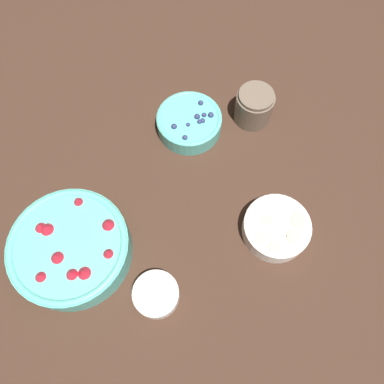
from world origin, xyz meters
TOP-DOWN VIEW (x-y plane):
  - ground_plane at (0.00, 0.00)m, footprint 4.00×4.00m
  - bowl_strawberries at (-0.28, 0.00)m, footprint 0.26×0.26m
  - bowl_blueberries at (0.11, 0.18)m, footprint 0.17×0.17m
  - bowl_bananas at (0.15, -0.17)m, footprint 0.15×0.15m
  - bowl_cream at (-0.16, -0.17)m, footprint 0.10×0.10m
  - jar_chocolate at (0.27, 0.13)m, footprint 0.10×0.10m

SIDE VIEW (x-z plane):
  - ground_plane at x=0.00m, z-range 0.00..0.00m
  - bowl_cream at x=-0.16m, z-range 0.00..0.05m
  - bowl_bananas at x=0.15m, z-range 0.00..0.05m
  - bowl_blueberries at x=0.11m, z-range 0.00..0.06m
  - jar_chocolate at x=0.27m, z-range 0.00..0.09m
  - bowl_strawberries at x=-0.28m, z-range 0.00..0.09m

